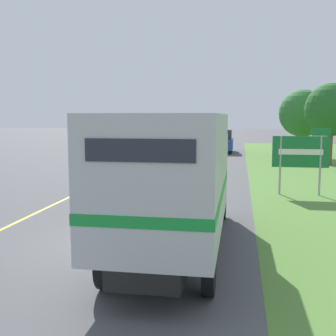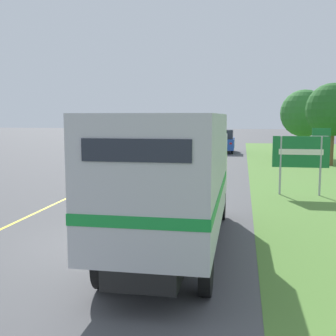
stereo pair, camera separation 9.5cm
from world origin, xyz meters
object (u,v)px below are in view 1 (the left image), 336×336
object	(u,v)px
lead_car_blue_ahead	(223,141)
roadside_tree_far	(303,113)
horse_trailer_truck	(176,175)
lead_car_white	(149,156)
highway_sign	(302,153)
roadside_tree_mid	(331,110)

from	to	relation	value
lead_car_blue_ahead	roadside_tree_far	distance (m)	7.57
horse_trailer_truck	roadside_tree_far	distance (m)	26.72
lead_car_white	roadside_tree_far	bearing A→B (deg)	49.96
lead_car_blue_ahead	lead_car_white	bearing A→B (deg)	-103.73
lead_car_white	highway_sign	xyz separation A→B (m)	(7.76, -5.39, 0.76)
horse_trailer_truck	highway_sign	size ratio (longest dim) A/B	2.82
lead_car_white	roadside_tree_mid	world-z (taller)	roadside_tree_mid
horse_trailer_truck	lead_car_blue_ahead	bearing A→B (deg)	90.00
roadside_tree_far	highway_sign	bearing A→B (deg)	-97.89
lead_car_blue_ahead	roadside_tree_mid	world-z (taller)	roadside_tree_mid
lead_car_white	roadside_tree_mid	size ratio (longest dim) A/B	0.78
lead_car_white	highway_sign	world-z (taller)	highway_sign
horse_trailer_truck	highway_sign	bearing A→B (deg)	63.89
highway_sign	roadside_tree_mid	world-z (taller)	roadside_tree_mid
lead_car_white	horse_trailer_truck	bearing A→B (deg)	-75.01
horse_trailer_truck	roadside_tree_mid	xyz separation A→B (m)	(7.50, 19.80, 1.82)
lead_car_blue_ahead	roadside_tree_mid	distance (m)	12.01
highway_sign	roadside_tree_mid	xyz separation A→B (m)	(3.42, 11.46, 1.95)
roadside_tree_far	lead_car_white	bearing A→B (deg)	-130.04
highway_sign	roadside_tree_mid	size ratio (longest dim) A/B	0.51
lead_car_blue_ahead	roadside_tree_far	bearing A→B (deg)	-24.18
lead_car_white	roadside_tree_mid	distance (m)	13.01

